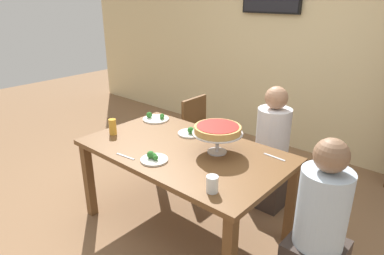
{
  "coord_description": "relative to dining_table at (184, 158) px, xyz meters",
  "views": [
    {
      "loc": [
        1.65,
        -1.8,
        1.88
      ],
      "look_at": [
        0.0,
        0.1,
        0.89
      ],
      "focal_mm": 31.83,
      "sensor_mm": 36.0,
      "label": 1
    }
  ],
  "objects": [
    {
      "name": "ground_plane",
      "position": [
        0.0,
        0.0,
        -0.65
      ],
      "size": [
        12.0,
        12.0,
        0.0
      ],
      "primitive_type": "plane",
      "color": "#846042"
    },
    {
      "name": "rear_partition",
      "position": [
        0.0,
        2.2,
        0.75
      ],
      "size": [
        8.0,
        0.12,
        2.8
      ],
      "primitive_type": "cube",
      "color": "beige",
      "rests_on": "ground_plane"
    },
    {
      "name": "dining_table",
      "position": [
        0.0,
        0.0,
        0.0
      ],
      "size": [
        1.63,
        0.96,
        0.74
      ],
      "color": "brown",
      "rests_on": "ground_plane"
    },
    {
      "name": "diner_head_east",
      "position": [
        1.13,
        -0.02,
        -0.16
      ],
      "size": [
        0.34,
        0.34,
        1.15
      ],
      "rotation": [
        0.0,
        0.0,
        3.14
      ],
      "color": "#382D28",
      "rests_on": "ground_plane"
    },
    {
      "name": "diner_far_right",
      "position": [
        0.36,
        0.8,
        -0.16
      ],
      "size": [
        0.34,
        0.34,
        1.15
      ],
      "rotation": [
        0.0,
        0.0,
        -1.57
      ],
      "color": "#382D28",
      "rests_on": "ground_plane"
    },
    {
      "name": "chair_far_left",
      "position": [
        -0.46,
        0.79,
        -0.17
      ],
      "size": [
        0.4,
        0.4,
        0.87
      ],
      "rotation": [
        0.0,
        0.0,
        -1.57
      ],
      "color": "brown",
      "rests_on": "ground_plane"
    },
    {
      "name": "deep_dish_pizza_stand",
      "position": [
        0.24,
        0.12,
        0.27
      ],
      "size": [
        0.39,
        0.39,
        0.22
      ],
      "color": "silver",
      "rests_on": "dining_table"
    },
    {
      "name": "salad_plate_near_diner",
      "position": [
        -0.65,
        0.31,
        0.1
      ],
      "size": [
        0.25,
        0.25,
        0.07
      ],
      "color": "white",
      "rests_on": "dining_table"
    },
    {
      "name": "salad_plate_far_diner",
      "position": [
        -0.03,
        -0.3,
        0.1
      ],
      "size": [
        0.2,
        0.2,
        0.07
      ],
      "color": "white",
      "rests_on": "dining_table"
    },
    {
      "name": "salad_plate_spare",
      "position": [
        -0.15,
        0.25,
        0.1
      ],
      "size": [
        0.21,
        0.21,
        0.07
      ],
      "color": "white",
      "rests_on": "dining_table"
    },
    {
      "name": "beer_glass_amber_tall",
      "position": [
        -0.66,
        -0.19,
        0.16
      ],
      "size": [
        0.06,
        0.06,
        0.14
      ],
      "primitive_type": "cylinder",
      "color": "gold",
      "rests_on": "dining_table"
    },
    {
      "name": "water_glass_clear_near",
      "position": [
        0.56,
        -0.35,
        0.14
      ],
      "size": [
        0.08,
        0.08,
        0.11
      ],
      "primitive_type": "cylinder",
      "color": "white",
      "rests_on": "dining_table"
    },
    {
      "name": "cutlery_fork_near",
      "position": [
        -0.23,
        -0.4,
        0.09
      ],
      "size": [
        0.18,
        0.04,
        0.0
      ],
      "primitive_type": "cube",
      "rotation": [
        0.0,
        0.0,
        0.11
      ],
      "color": "silver",
      "rests_on": "dining_table"
    },
    {
      "name": "cutlery_knife_near",
      "position": [
        0.62,
        0.33,
        0.09
      ],
      "size": [
        0.18,
        0.03,
        0.0
      ],
      "primitive_type": "cube",
      "rotation": [
        0.0,
        0.0,
        3.07
      ],
      "color": "silver",
      "rests_on": "dining_table"
    }
  ]
}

